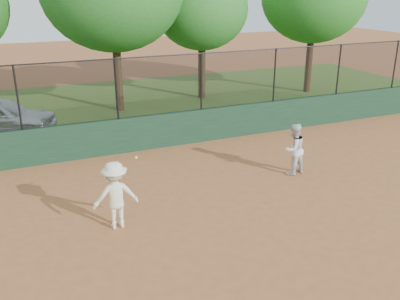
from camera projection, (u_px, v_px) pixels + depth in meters
name	position (u px, v px, depth m)	size (l,w,h in m)	color
ground	(206.00, 234.00, 10.22)	(80.00, 80.00, 0.00)	#A15D34
back_wall	(134.00, 134.00, 15.17)	(26.00, 0.20, 1.20)	#1B3B25
grass_strip	(100.00, 109.00, 20.53)	(36.00, 12.00, 0.01)	#37571B
player_second	(293.00, 149.00, 13.25)	(0.76, 0.59, 1.57)	silver
player_main	(116.00, 195.00, 10.28)	(1.09, 0.66, 1.79)	beige
fence_assembly	(131.00, 87.00, 14.59)	(26.00, 0.06, 2.00)	black
tree_3	(202.00, 9.00, 21.13)	(4.49, 4.08, 6.24)	#412A15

